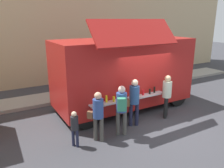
# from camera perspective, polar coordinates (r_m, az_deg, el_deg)

# --- Properties ---
(ground_plane) EXTENTS (60.00, 60.00, 0.00)m
(ground_plane) POSITION_cam_1_polar(r_m,az_deg,el_deg) (8.81, 11.79, -9.88)
(ground_plane) COLOR #38383D
(curb_strip) EXTENTS (28.00, 1.60, 0.15)m
(curb_strip) POSITION_cam_1_polar(r_m,az_deg,el_deg) (11.23, -22.41, -4.58)
(curb_strip) COLOR #9E998E
(curb_strip) RESTS_ON ground
(food_truck_main) EXTENTS (5.89, 3.22, 3.83)m
(food_truck_main) POSITION_cam_1_polar(r_m,az_deg,el_deg) (9.67, 3.02, 3.19)
(food_truck_main) COLOR #AF1D1A
(food_truck_main) RESTS_ON ground
(trash_bin) EXTENTS (0.60, 0.60, 0.91)m
(trash_bin) POSITION_cam_1_polar(r_m,az_deg,el_deg) (14.34, 12.52, 2.20)
(trash_bin) COLOR #2F6536
(trash_bin) RESTS_ON ground
(customer_front_ordering) EXTENTS (0.58, 0.38, 1.78)m
(customer_front_ordering) POSITION_cam_1_polar(r_m,az_deg,el_deg) (8.15, 5.58, -3.75)
(customer_front_ordering) COLOR #1F213B
(customer_front_ordering) RESTS_ON ground
(customer_mid_with_backpack) EXTENTS (0.49, 0.57, 1.75)m
(customer_mid_with_backpack) POSITION_cam_1_polar(r_m,az_deg,el_deg) (7.42, 2.44, -5.59)
(customer_mid_with_backpack) COLOR #4A4944
(customer_mid_with_backpack) RESTS_ON ground
(customer_rear_waiting) EXTENTS (0.46, 0.50, 1.66)m
(customer_rear_waiting) POSITION_cam_1_polar(r_m,az_deg,el_deg) (7.13, -3.64, -7.25)
(customer_rear_waiting) COLOR #48453F
(customer_rear_waiting) RESTS_ON ground
(customer_extra_browsing) EXTENTS (0.35, 0.35, 1.74)m
(customer_extra_browsing) POSITION_cam_1_polar(r_m,az_deg,el_deg) (9.08, 13.79, -2.15)
(customer_extra_browsing) COLOR black
(customer_extra_browsing) RESTS_ON ground
(child_near_queue) EXTENTS (0.24, 0.24, 1.17)m
(child_near_queue) POSITION_cam_1_polar(r_m,az_deg,el_deg) (7.02, -9.50, -10.46)
(child_near_queue) COLOR #1F223B
(child_near_queue) RESTS_ON ground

